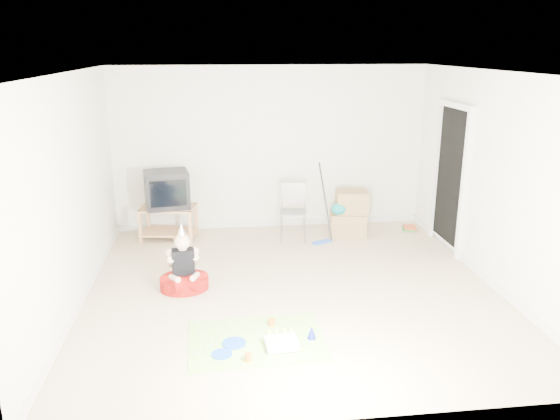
{
  "coord_description": "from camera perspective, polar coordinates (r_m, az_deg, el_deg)",
  "views": [
    {
      "loc": [
        -0.88,
        -6.11,
        2.88
      ],
      "look_at": [
        -0.1,
        0.4,
        0.9
      ],
      "focal_mm": 35.0,
      "sensor_mm": 36.0,
      "label": 1
    }
  ],
  "objects": [
    {
      "name": "birthday_cake",
      "position": [
        5.57,
        0.16,
        -13.79
      ],
      "size": [
        0.34,
        0.28,
        0.15
      ],
      "color": "white",
      "rests_on": "party_mat"
    },
    {
      "name": "floor_mop",
      "position": [
        8.25,
        4.42,
        -1.76
      ],
      "size": [
        0.31,
        0.37,
        1.18
      ],
      "color": "blue",
      "rests_on": "ground"
    },
    {
      "name": "blue_plate_near",
      "position": [
        5.66,
        -4.82,
        -13.7
      ],
      "size": [
        0.32,
        0.32,
        0.01
      ],
      "primitive_type": "cylinder",
      "rotation": [
        0.0,
        0.0,
        -0.4
      ],
      "color": "blue",
      "rests_on": "party_mat"
    },
    {
      "name": "crt_tv",
      "position": [
        8.44,
        -11.75,
        2.13
      ],
      "size": [
        0.72,
        0.63,
        0.56
      ],
      "primitive_type": "cube",
      "rotation": [
        0.0,
        0.0,
        0.16
      ],
      "color": "black",
      "rests_on": "tv_stand"
    },
    {
      "name": "cardboard_boxes",
      "position": [
        8.65,
        7.22,
        -0.42
      ],
      "size": [
        0.62,
        0.51,
        0.71
      ],
      "color": "#99784A",
      "rests_on": "ground"
    },
    {
      "name": "doorway_recess",
      "position": [
        8.26,
        17.41,
        3.03
      ],
      "size": [
        0.02,
        0.9,
        2.05
      ],
      "primitive_type": "cube",
      "color": "black",
      "rests_on": "ground"
    },
    {
      "name": "orange_cup_far",
      "position": [
        5.37,
        -3.36,
        -15.09
      ],
      "size": [
        0.09,
        0.09,
        0.08
      ],
      "primitive_type": "cylinder",
      "rotation": [
        0.0,
        0.0,
        -0.35
      ],
      "color": "#D26117",
      "rests_on": "party_mat"
    },
    {
      "name": "ground",
      "position": [
        6.81,
        1.25,
        -8.21
      ],
      "size": [
        5.0,
        5.0,
        0.0
      ],
      "primitive_type": "plane",
      "color": "#C6AF8E",
      "rests_on": "ground"
    },
    {
      "name": "seated_woman",
      "position": [
        6.83,
        -10.0,
        -6.69
      ],
      "size": [
        0.66,
        0.66,
        0.85
      ],
      "color": "maroon",
      "rests_on": "ground"
    },
    {
      "name": "party_mat",
      "position": [
        5.71,
        -2.45,
        -13.44
      ],
      "size": [
        1.41,
        1.04,
        0.01
      ],
      "primitive_type": "cube",
      "rotation": [
        0.0,
        0.0,
        0.03
      ],
      "color": "#FF358C",
      "rests_on": "ground"
    },
    {
      "name": "blue_plate_far",
      "position": [
        5.5,
        -6.1,
        -14.74
      ],
      "size": [
        0.25,
        0.25,
        0.01
      ],
      "primitive_type": "cylinder",
      "rotation": [
        0.0,
        0.0,
        0.27
      ],
      "color": "blue",
      "rests_on": "party_mat"
    },
    {
      "name": "tv_stand",
      "position": [
        8.58,
        -11.56,
        -1.05
      ],
      "size": [
        0.9,
        0.64,
        0.52
      ],
      "color": "#AD784E",
      "rests_on": "ground"
    },
    {
      "name": "folding_chair",
      "position": [
        8.34,
        1.39,
        -0.26
      ],
      "size": [
        0.46,
        0.44,
        0.89
      ],
      "color": "gray",
      "rests_on": "ground"
    },
    {
      "name": "book_pile",
      "position": [
        9.15,
        13.4,
        -1.83
      ],
      "size": [
        0.27,
        0.31,
        0.06
      ],
      "color": "#27762F",
      "rests_on": "ground"
    },
    {
      "name": "blue_party_hat",
      "position": [
        5.71,
        3.33,
        -12.64
      ],
      "size": [
        0.1,
        0.1,
        0.14
      ],
      "primitive_type": "cone",
      "rotation": [
        0.0,
        0.0,
        0.03
      ],
      "color": "#1C27C6",
      "rests_on": "party_mat"
    },
    {
      "name": "orange_cup_near",
      "position": [
        5.95,
        -0.89,
        -11.65
      ],
      "size": [
        0.09,
        0.09,
        0.08
      ],
      "primitive_type": "cylinder",
      "rotation": [
        0.0,
        0.0,
        0.34
      ],
      "color": "#D26117",
      "rests_on": "party_mat"
    }
  ]
}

